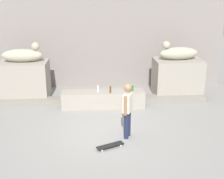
{
  "coord_description": "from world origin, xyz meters",
  "views": [
    {
      "loc": [
        -0.37,
        -8.42,
        4.19
      ],
      "look_at": [
        0.25,
        0.94,
        1.1
      ],
      "focal_mm": 47.86,
      "sensor_mm": 36.0,
      "label": 1
    }
  ],
  "objects_px": {
    "skater": "(128,108)",
    "bottle_green": "(133,88)",
    "bottle_clear": "(98,89)",
    "statue_reclining_left": "(23,55)",
    "skateboard": "(110,145)",
    "bottle_brown": "(110,90)",
    "statue_reclining_right": "(178,53)"
  },
  "relations": [
    {
      "from": "statue_reclining_right",
      "to": "bottle_green",
      "type": "xyz_separation_m",
      "value": [
        -1.99,
        -1.19,
        -1.1
      ]
    },
    {
      "from": "bottle_brown",
      "to": "bottle_green",
      "type": "relative_size",
      "value": 1.16
    },
    {
      "from": "statue_reclining_right",
      "to": "bottle_brown",
      "type": "xyz_separation_m",
      "value": [
        -2.84,
        -1.33,
        -1.08
      ]
    },
    {
      "from": "bottle_brown",
      "to": "bottle_clear",
      "type": "bearing_deg",
      "value": 155.04
    },
    {
      "from": "statue_reclining_right",
      "to": "bottle_green",
      "type": "height_order",
      "value": "statue_reclining_right"
    },
    {
      "from": "statue_reclining_right",
      "to": "skater",
      "type": "height_order",
      "value": "statue_reclining_right"
    },
    {
      "from": "skater",
      "to": "bottle_green",
      "type": "height_order",
      "value": "skater"
    },
    {
      "from": "bottle_brown",
      "to": "bottle_green",
      "type": "xyz_separation_m",
      "value": [
        0.85,
        0.14,
        -0.02
      ]
    },
    {
      "from": "skater",
      "to": "skateboard",
      "type": "distance_m",
      "value": 1.2
    },
    {
      "from": "bottle_clear",
      "to": "bottle_green",
      "type": "relative_size",
      "value": 0.97
    },
    {
      "from": "statue_reclining_left",
      "to": "bottle_brown",
      "type": "relative_size",
      "value": 5.24
    },
    {
      "from": "bottle_green",
      "to": "bottle_clear",
      "type": "bearing_deg",
      "value": 176.91
    },
    {
      "from": "bottle_clear",
      "to": "bottle_brown",
      "type": "xyz_separation_m",
      "value": [
        0.45,
        -0.21,
        0.02
      ]
    },
    {
      "from": "statue_reclining_left",
      "to": "bottle_clear",
      "type": "bearing_deg",
      "value": -20.44
    },
    {
      "from": "statue_reclining_left",
      "to": "statue_reclining_right",
      "type": "distance_m",
      "value": 6.21
    },
    {
      "from": "bottle_clear",
      "to": "bottle_brown",
      "type": "relative_size",
      "value": 0.84
    },
    {
      "from": "skateboard",
      "to": "bottle_green",
      "type": "distance_m",
      "value": 3.36
    },
    {
      "from": "skateboard",
      "to": "bottle_brown",
      "type": "height_order",
      "value": "bottle_brown"
    },
    {
      "from": "skateboard",
      "to": "bottle_brown",
      "type": "relative_size",
      "value": 2.64
    },
    {
      "from": "skateboard",
      "to": "bottle_clear",
      "type": "xyz_separation_m",
      "value": [
        -0.26,
        3.2,
        0.65
      ]
    },
    {
      "from": "skateboard",
      "to": "bottle_brown",
      "type": "bearing_deg",
      "value": 61.4
    },
    {
      "from": "skater",
      "to": "bottle_clear",
      "type": "xyz_separation_m",
      "value": [
        -0.82,
        2.57,
        -0.21
      ]
    },
    {
      "from": "skater",
      "to": "statue_reclining_left",
      "type": "bearing_deg",
      "value": 69.52
    },
    {
      "from": "bottle_clear",
      "to": "skateboard",
      "type": "bearing_deg",
      "value": -85.3
    },
    {
      "from": "skateboard",
      "to": "bottle_green",
      "type": "relative_size",
      "value": 3.07
    },
    {
      "from": "statue_reclining_left",
      "to": "bottle_green",
      "type": "bearing_deg",
      "value": -15.19
    },
    {
      "from": "statue_reclining_left",
      "to": "bottle_clear",
      "type": "relative_size",
      "value": 6.26
    },
    {
      "from": "skateboard",
      "to": "bottle_brown",
      "type": "xyz_separation_m",
      "value": [
        0.19,
        2.99,
        0.67
      ]
    },
    {
      "from": "skater",
      "to": "bottle_green",
      "type": "relative_size",
      "value": 6.34
    },
    {
      "from": "statue_reclining_right",
      "to": "skateboard",
      "type": "bearing_deg",
      "value": 50.51
    },
    {
      "from": "bottle_clear",
      "to": "statue_reclining_left",
      "type": "bearing_deg",
      "value": 158.98
    },
    {
      "from": "skater",
      "to": "bottle_green",
      "type": "distance_m",
      "value": 2.56
    }
  ]
}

